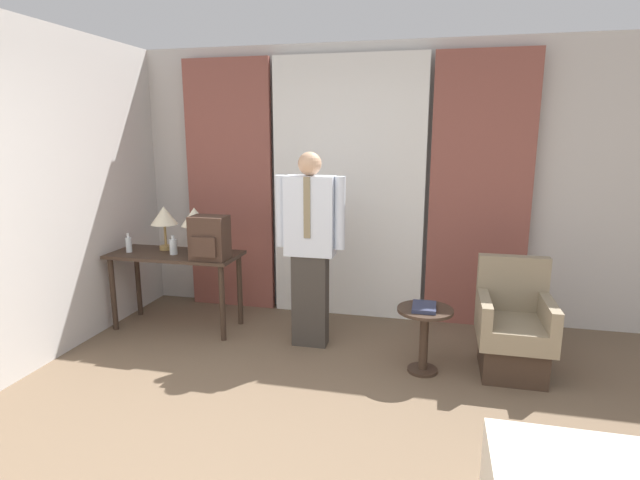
# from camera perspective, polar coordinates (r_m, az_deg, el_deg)

# --- Properties ---
(wall_back) EXTENTS (10.00, 0.06, 2.70)m
(wall_back) POSITION_cam_1_polar(r_m,az_deg,el_deg) (5.09, 3.44, 6.53)
(wall_back) COLOR beige
(wall_back) RESTS_ON ground_plane
(curtain_sheer_center) EXTENTS (1.51, 0.06, 2.58)m
(curtain_sheer_center) POSITION_cam_1_polar(r_m,az_deg,el_deg) (4.97, 3.17, 5.70)
(curtain_sheer_center) COLOR white
(curtain_sheer_center) RESTS_ON ground_plane
(curtain_drape_left) EXTENTS (0.92, 0.06, 2.58)m
(curtain_drape_left) POSITION_cam_1_polar(r_m,az_deg,el_deg) (5.33, -10.28, 5.96)
(curtain_drape_left) COLOR brown
(curtain_drape_left) RESTS_ON ground_plane
(curtain_drape_right) EXTENTS (0.92, 0.06, 2.58)m
(curtain_drape_right) POSITION_cam_1_polar(r_m,az_deg,el_deg) (4.91, 17.77, 5.06)
(curtain_drape_right) COLOR brown
(curtain_drape_right) RESTS_ON ground_plane
(desk) EXTENTS (1.23, 0.53, 0.73)m
(desk) POSITION_cam_1_polar(r_m,az_deg,el_deg) (4.93, -16.17, -2.72)
(desk) COLOR #38281E
(desk) RESTS_ON ground_plane
(table_lamp_left) EXTENTS (0.25, 0.25, 0.42)m
(table_lamp_left) POSITION_cam_1_polar(r_m,az_deg,el_deg) (5.02, -17.39, 2.50)
(table_lamp_left) COLOR #9E7F47
(table_lamp_left) RESTS_ON desk
(table_lamp_right) EXTENTS (0.25, 0.25, 0.42)m
(table_lamp_right) POSITION_cam_1_polar(r_m,az_deg,el_deg) (4.87, -14.15, 2.40)
(table_lamp_right) COLOR #9E7F47
(table_lamp_right) RESTS_ON desk
(bottle_near_edge) EXTENTS (0.06, 0.06, 0.18)m
(bottle_near_edge) POSITION_cam_1_polar(r_m,az_deg,el_deg) (5.07, -21.03, -0.47)
(bottle_near_edge) COLOR silver
(bottle_near_edge) RESTS_ON desk
(bottle_by_lamp) EXTENTS (0.07, 0.07, 0.18)m
(bottle_by_lamp) POSITION_cam_1_polar(r_m,az_deg,el_deg) (4.85, -16.41, -0.71)
(bottle_by_lamp) COLOR silver
(bottle_by_lamp) RESTS_ON desk
(backpack) EXTENTS (0.32, 0.25, 0.39)m
(backpack) POSITION_cam_1_polar(r_m,az_deg,el_deg) (4.56, -12.53, 0.22)
(backpack) COLOR #422D23
(backpack) RESTS_ON desk
(person) EXTENTS (0.61, 0.20, 1.70)m
(person) POSITION_cam_1_polar(r_m,az_deg,el_deg) (4.27, -1.14, -0.32)
(person) COLOR #38332D
(person) RESTS_ON ground_plane
(armchair) EXTENTS (0.54, 0.61, 0.89)m
(armchair) POSITION_cam_1_polar(r_m,az_deg,el_deg) (4.22, 21.18, -9.72)
(armchair) COLOR #38281E
(armchair) RESTS_ON ground_plane
(side_table) EXTENTS (0.43, 0.43, 0.52)m
(side_table) POSITION_cam_1_polar(r_m,az_deg,el_deg) (4.02, 11.83, -9.92)
(side_table) COLOR #38281E
(side_table) RESTS_ON ground_plane
(book) EXTENTS (0.18, 0.25, 0.03)m
(book) POSITION_cam_1_polar(r_m,az_deg,el_deg) (3.94, 11.82, -7.50)
(book) COLOR #2D334C
(book) RESTS_ON side_table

